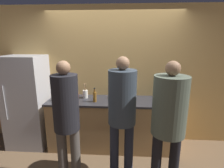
% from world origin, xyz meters
% --- Properties ---
extents(ground_plane, '(14.00, 14.00, 0.00)m').
position_xyz_m(ground_plane, '(0.00, 0.00, 0.00)').
color(ground_plane, brown).
extents(wall_back, '(5.20, 0.06, 2.60)m').
position_xyz_m(wall_back, '(0.00, 0.69, 1.30)').
color(wall_back, '#E0B266').
rests_on(wall_back, ground_plane).
extents(counter, '(2.34, 0.67, 0.93)m').
position_xyz_m(counter, '(0.00, 0.37, 0.46)').
color(counter, tan).
rests_on(counter, ground_plane).
extents(refrigerator, '(0.71, 0.64, 1.71)m').
position_xyz_m(refrigerator, '(-1.60, 0.36, 0.86)').
color(refrigerator, '#B7B7BC').
rests_on(refrigerator, ground_plane).
extents(person_left, '(0.33, 0.33, 1.74)m').
position_xyz_m(person_left, '(-0.55, -0.57, 1.03)').
color(person_left, '#4C4742').
rests_on(person_left, ground_plane).
extents(person_center, '(0.38, 0.38, 1.77)m').
position_xyz_m(person_center, '(0.17, -0.38, 1.08)').
color(person_center, '#232838').
rests_on(person_center, ground_plane).
extents(person_right, '(0.41, 0.41, 1.75)m').
position_xyz_m(person_right, '(0.74, -0.61, 1.08)').
color(person_right, black).
rests_on(person_right, ground_plane).
extents(fruit_bowl, '(0.32, 0.32, 0.12)m').
position_xyz_m(fruit_bowl, '(0.12, 0.48, 0.97)').
color(fruit_bowl, beige).
rests_on(fruit_bowl, counter).
extents(utensil_crock, '(0.09, 0.09, 0.28)m').
position_xyz_m(utensil_crock, '(-0.52, 0.45, 1.01)').
color(utensil_crock, silver).
rests_on(utensil_crock, counter).
extents(bottle_red, '(0.07, 0.07, 0.15)m').
position_xyz_m(bottle_red, '(-0.67, 0.41, 0.98)').
color(bottle_red, red).
rests_on(bottle_red, counter).
extents(bottle_dark, '(0.07, 0.07, 0.20)m').
position_xyz_m(bottle_dark, '(0.92, 0.46, 1.00)').
color(bottle_dark, '#333338').
rests_on(bottle_dark, counter).
extents(bottle_amber, '(0.06, 0.06, 0.25)m').
position_xyz_m(bottle_amber, '(-0.31, 0.24, 1.03)').
color(bottle_amber, brown).
rests_on(bottle_amber, counter).
extents(cup_white, '(0.08, 0.08, 0.09)m').
position_xyz_m(cup_white, '(0.31, 0.26, 0.97)').
color(cup_white, white).
rests_on(cup_white, counter).
extents(cup_yellow, '(0.08, 0.08, 0.09)m').
position_xyz_m(cup_yellow, '(-1.02, 0.25, 0.97)').
color(cup_yellow, gold).
rests_on(cup_yellow, counter).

